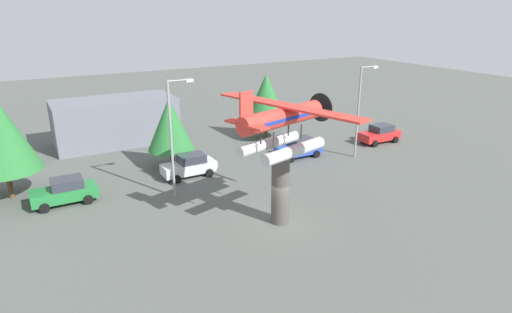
% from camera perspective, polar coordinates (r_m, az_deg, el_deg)
% --- Properties ---
extents(ground_plane, '(140.00, 140.00, 0.00)m').
position_cam_1_polar(ground_plane, '(27.30, 3.13, -8.58)').
color(ground_plane, '#515651').
extents(display_pedestal, '(1.10, 1.10, 4.54)m').
position_cam_1_polar(display_pedestal, '(26.32, 3.22, -4.20)').
color(display_pedestal, '#4C4742').
rests_on(display_pedestal, ground).
extents(floatplane_monument, '(7.19, 10.32, 4.00)m').
position_cam_1_polar(floatplane_monument, '(25.12, 3.59, 4.17)').
color(floatplane_monument, silver).
rests_on(floatplane_monument, display_pedestal).
extents(car_near_green, '(4.20, 2.02, 1.76)m').
position_cam_1_polar(car_near_green, '(32.05, -23.85, -4.20)').
color(car_near_green, '#237A38').
rests_on(car_near_green, ground).
extents(car_mid_silver, '(4.20, 2.02, 1.76)m').
position_cam_1_polar(car_mid_silver, '(34.39, -8.74, -1.18)').
color(car_mid_silver, silver).
rests_on(car_mid_silver, ground).
extents(car_far_blue, '(4.20, 2.02, 1.76)m').
position_cam_1_polar(car_far_blue, '(38.53, 5.69, 1.19)').
color(car_far_blue, '#2847B7').
rests_on(car_far_blue, ground).
extents(car_distant_red, '(4.20, 2.02, 1.76)m').
position_cam_1_polar(car_distant_red, '(44.25, 15.98, 2.90)').
color(car_distant_red, red).
rests_on(car_distant_red, ground).
extents(streetlight_primary, '(1.84, 0.28, 8.21)m').
position_cam_1_polar(streetlight_primary, '(29.71, -10.83, 3.29)').
color(streetlight_primary, gray).
rests_on(streetlight_primary, ground).
extents(streetlight_secondary, '(1.84, 0.28, 7.98)m').
position_cam_1_polar(streetlight_secondary, '(38.55, 13.56, 6.53)').
color(streetlight_secondary, gray).
rests_on(streetlight_secondary, ground).
extents(storefront_building, '(11.27, 5.53, 4.34)m').
position_cam_1_polar(storefront_building, '(44.34, -18.01, 4.46)').
color(storefront_building, slate).
rests_on(storefront_building, ground).
extents(tree_west, '(4.74, 4.74, 7.31)m').
position_cam_1_polar(tree_west, '(33.62, -30.69, 2.63)').
color(tree_west, brown).
rests_on(tree_west, ground).
extents(tree_east, '(3.80, 3.80, 5.75)m').
position_cam_1_polar(tree_east, '(35.88, -11.27, 4.13)').
color(tree_east, brown).
rests_on(tree_east, ground).
extents(tree_center_back, '(4.44, 4.44, 6.54)m').
position_cam_1_polar(tree_center_back, '(43.09, 1.33, 7.58)').
color(tree_center_back, brown).
rests_on(tree_center_back, ground).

